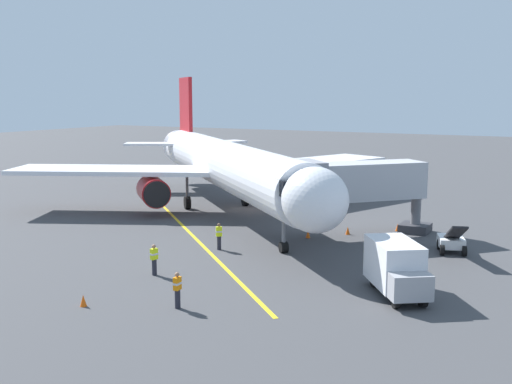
% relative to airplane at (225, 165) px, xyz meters
% --- Properties ---
extents(ground_plane, '(220.00, 220.00, 0.00)m').
position_rel_airplane_xyz_m(ground_plane, '(-0.88, -2.40, -4.00)').
color(ground_plane, '#424244').
extents(apron_lead_in_line, '(29.32, 27.56, 0.01)m').
position_rel_airplane_xyz_m(apron_lead_in_line, '(-0.20, 6.19, -4.00)').
color(apron_lead_in_line, yellow).
rests_on(apron_lead_in_line, ground).
extents(airplane, '(33.34, 32.80, 11.50)m').
position_rel_airplane_xyz_m(airplane, '(0.00, 0.00, 0.00)').
color(airplane, white).
rests_on(airplane, ground).
extents(jet_bridge, '(9.29, 9.68, 5.40)m').
position_rel_airplane_xyz_m(jet_bridge, '(-11.90, 3.81, -0.24)').
color(jet_bridge, '#B7B7BC').
rests_on(jet_bridge, ground).
extents(ground_crew_marshaller, '(0.27, 0.41, 1.71)m').
position_rel_airplane_xyz_m(ground_crew_marshaller, '(-10.20, 20.84, -3.12)').
color(ground_crew_marshaller, '#23232D').
rests_on(ground_crew_marshaller, ground).
extents(ground_crew_wing_walker, '(0.35, 0.45, 1.71)m').
position_rel_airplane_xyz_m(ground_crew_wing_walker, '(-5.98, 17.13, -3.12)').
color(ground_crew_wing_walker, '#23232D').
rests_on(ground_crew_wing_walker, ground).
extents(ground_crew_loader, '(0.47, 0.44, 1.71)m').
position_rel_airplane_xyz_m(ground_crew_loader, '(-6.12, 10.71, -3.12)').
color(ground_crew_loader, '#23232D').
rests_on(ground_crew_loader, ground).
extents(belt_loader_portside, '(2.60, 4.72, 2.32)m').
position_rel_airplane_xyz_m(belt_loader_portside, '(-19.19, 4.35, -3.29)').
color(belt_loader_portside, white).
rests_on(belt_loader_portside, ground).
extents(box_truck_starboard_side, '(4.26, 4.88, 2.62)m').
position_rel_airplane_xyz_m(box_truck_starboard_side, '(-18.49, 14.20, -2.62)').
color(box_truck_starboard_side, '#9E9EA3').
rests_on(box_truck_starboard_side, ground).
extents(safety_cone_nose_left, '(0.32, 0.32, 0.55)m').
position_rel_airplane_xyz_m(safety_cone_nose_left, '(-6.20, 22.73, -3.73)').
color(safety_cone_nose_left, '#F2590F').
rests_on(safety_cone_nose_left, ground).
extents(safety_cone_nose_right, '(0.32, 0.32, 0.55)m').
position_rel_airplane_xyz_m(safety_cone_nose_right, '(-11.78, 2.71, -3.73)').
color(safety_cone_nose_right, '#F2590F').
rests_on(safety_cone_nose_right, ground).
extents(safety_cone_wing_port, '(0.32, 0.32, 0.55)m').
position_rel_airplane_xyz_m(safety_cone_wing_port, '(-14.55, -0.06, -3.73)').
color(safety_cone_wing_port, '#F2590F').
rests_on(safety_cone_wing_port, ground).
extents(safety_cone_wing_starboard, '(0.32, 0.32, 0.55)m').
position_rel_airplane_xyz_m(safety_cone_wing_starboard, '(-9.75, 5.02, -3.73)').
color(safety_cone_wing_starboard, '#F2590F').
rests_on(safety_cone_wing_starboard, ground).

